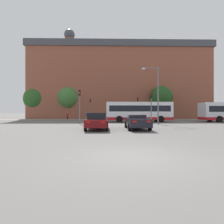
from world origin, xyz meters
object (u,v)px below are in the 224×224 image
(traffic_light_near_right, at_px, (151,103))
(bus_crossing_lead, at_px, (139,111))
(traffic_light_far_left, at_px, (90,105))
(pedestrian_walking_west, at_px, (87,115))
(car_roadster_right, at_px, (137,122))
(traffic_light_far_right, at_px, (138,105))
(pedestrian_waiting, at_px, (152,115))
(traffic_light_near_left, at_px, (79,101))
(car_saloon_left, at_px, (97,121))
(pedestrian_walking_east, at_px, (68,115))
(street_lamp_junction, at_px, (155,89))

(traffic_light_near_right, bearing_deg, bus_crossing_lead, 104.09)
(traffic_light_far_left, relative_size, pedestrian_walking_west, 2.72)
(traffic_light_far_left, height_order, pedestrian_walking_west, traffic_light_far_left)
(car_roadster_right, bearing_deg, traffic_light_far_right, 80.49)
(bus_crossing_lead, bearing_deg, traffic_light_near_right, 14.09)
(car_roadster_right, xyz_separation_m, pedestrian_walking_west, (-7.08, 20.57, 0.25))
(bus_crossing_lead, distance_m, pedestrian_waiting, 10.19)
(car_roadster_right, bearing_deg, traffic_light_near_left, 130.22)
(traffic_light_near_right, bearing_deg, car_saloon_left, -130.80)
(car_roadster_right, bearing_deg, pedestrian_waiting, 72.59)
(car_saloon_left, relative_size, traffic_light_far_right, 0.98)
(pedestrian_waiting, bearing_deg, bus_crossing_lead, -5.40)
(pedestrian_walking_east, xyz_separation_m, pedestrian_walking_west, (4.26, -1.10, 0.01))
(bus_crossing_lead, distance_m, pedestrian_walking_east, 16.95)
(car_saloon_left, relative_size, pedestrian_walking_east, 2.81)
(pedestrian_walking_east, bearing_deg, traffic_light_near_right, 167.58)
(bus_crossing_lead, xyz_separation_m, pedestrian_waiting, (4.43, 9.16, -0.62))
(pedestrian_walking_west, bearing_deg, pedestrian_waiting, -128.17)
(car_roadster_right, xyz_separation_m, street_lamp_junction, (3.37, 6.24, 3.79))
(bus_crossing_lead, bearing_deg, pedestrian_walking_east, -127.05)
(traffic_light_near_left, bearing_deg, traffic_light_far_right, 51.15)
(traffic_light_near_left, bearing_deg, street_lamp_junction, -8.79)
(traffic_light_near_left, relative_size, pedestrian_waiting, 2.58)
(traffic_light_near_right, xyz_separation_m, pedestrian_walking_east, (-14.51, 14.17, -1.86))
(pedestrian_waiting, bearing_deg, pedestrian_walking_west, -69.35)
(street_lamp_junction, xyz_separation_m, pedestrian_walking_west, (-10.45, 14.33, -3.54))
(traffic_light_near_right, relative_size, traffic_light_far_left, 0.94)
(car_roadster_right, distance_m, pedestrian_waiting, 21.66)
(street_lamp_junction, height_order, pedestrian_waiting, street_lamp_junction)
(traffic_light_far_right, distance_m, pedestrian_walking_east, 15.06)
(traffic_light_far_left, distance_m, traffic_light_far_right, 9.85)
(traffic_light_near_right, relative_size, pedestrian_waiting, 2.34)
(traffic_light_near_right, distance_m, traffic_light_far_right, 12.65)
(pedestrian_walking_west, bearing_deg, traffic_light_near_right, 179.67)
(car_saloon_left, relative_size, traffic_light_far_left, 1.02)
(traffic_light_near_left, xyz_separation_m, street_lamp_junction, (9.86, -1.53, 1.44))
(traffic_light_far_right, bearing_deg, bus_crossing_lead, -98.65)
(pedestrian_walking_east, bearing_deg, traffic_light_near_left, 141.13)
(traffic_light_far_right, height_order, pedestrian_waiting, traffic_light_far_right)
(traffic_light_far_right, bearing_deg, traffic_light_near_left, -128.85)
(car_saloon_left, bearing_deg, bus_crossing_lead, 63.36)
(pedestrian_waiting, relative_size, pedestrian_walking_west, 1.10)
(car_saloon_left, xyz_separation_m, traffic_light_near_right, (6.75, 7.82, 2.03))
(traffic_light_far_right, bearing_deg, car_roadster_right, -99.82)
(car_saloon_left, relative_size, traffic_light_near_left, 0.98)
(traffic_light_far_left, bearing_deg, car_saloon_left, -82.41)
(traffic_light_near_right, relative_size, pedestrian_walking_west, 2.57)
(traffic_light_near_left, xyz_separation_m, pedestrian_walking_east, (-4.85, 13.91, -2.11))
(traffic_light_far_right, relative_size, street_lamp_junction, 0.62)
(car_saloon_left, bearing_deg, traffic_light_near_left, 109.13)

